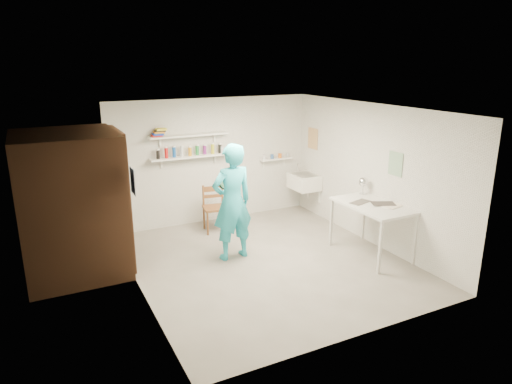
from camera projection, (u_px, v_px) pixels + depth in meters
name	position (u px, v px, depth m)	size (l,w,h in m)	color
floor	(267.00, 262.00, 7.23)	(4.00, 4.50, 0.02)	slate
ceiling	(268.00, 108.00, 6.55)	(4.00, 4.50, 0.02)	silver
wall_back	(213.00, 161.00, 8.83)	(4.00, 0.02, 2.40)	silver
wall_front	(366.00, 240.00, 4.95)	(4.00, 0.02, 2.40)	silver
wall_left	(134.00, 208.00, 6.02)	(0.02, 4.50, 2.40)	silver
wall_right	(372.00, 175.00, 7.75)	(0.02, 4.50, 2.40)	silver
doorway_recess	(121.00, 201.00, 6.99)	(0.02, 0.90, 2.00)	black
corridor_box	(71.00, 204.00, 6.67)	(1.40, 1.50, 2.10)	brown
door_lintel	(117.00, 133.00, 6.70)	(0.06, 1.05, 0.10)	brown
door_jamb_near	(129.00, 210.00, 6.57)	(0.06, 0.10, 2.00)	brown
door_jamb_far	(116.00, 192.00, 7.42)	(0.06, 0.10, 2.00)	brown
shelf_lower	(190.00, 157.00, 8.46)	(1.50, 0.22, 0.03)	white
shelf_upper	(189.00, 135.00, 8.34)	(1.50, 0.22, 0.03)	white
ledge_shelf	(276.00, 159.00, 9.35)	(0.70, 0.14, 0.03)	white
poster_left	(133.00, 181.00, 5.97)	(0.01, 0.28, 0.36)	#334C7F
poster_right_a	(313.00, 139.00, 9.19)	(0.01, 0.34, 0.42)	#995933
poster_right_b	(395.00, 164.00, 7.19)	(0.01, 0.30, 0.38)	#3F724C
belfast_sink	(304.00, 182.00, 9.24)	(0.48, 0.60, 0.30)	white
man	(232.00, 202.00, 7.13)	(0.68, 0.45, 1.87)	#29B7CD
wall_clock	(227.00, 180.00, 7.24)	(0.34, 0.34, 0.04)	beige
wooden_chair	(215.00, 208.00, 8.41)	(0.42, 0.40, 0.90)	brown
work_table	(371.00, 230.00, 7.38)	(0.78, 1.30, 0.87)	silver
desk_lamp	(363.00, 182.00, 7.74)	(0.16, 0.16, 0.16)	silver
spray_cans	(190.00, 151.00, 8.43)	(1.31, 0.06, 0.17)	black
book_stack	(159.00, 133.00, 8.08)	(0.26, 0.14, 0.14)	red
ledge_pots	(276.00, 156.00, 9.34)	(0.48, 0.07, 0.09)	silver
papers	(373.00, 204.00, 7.26)	(0.30, 0.22, 0.02)	silver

